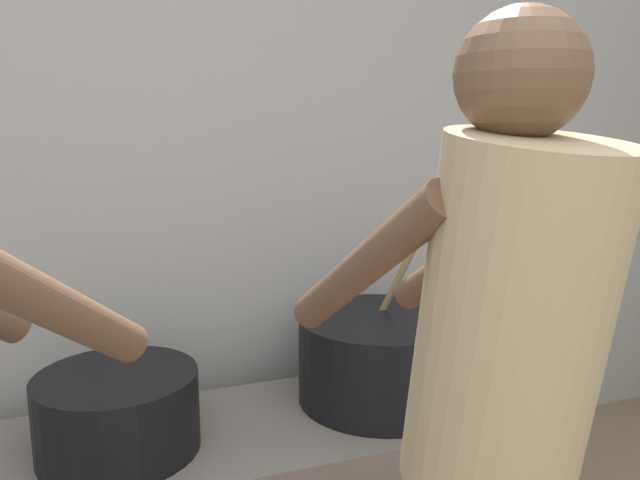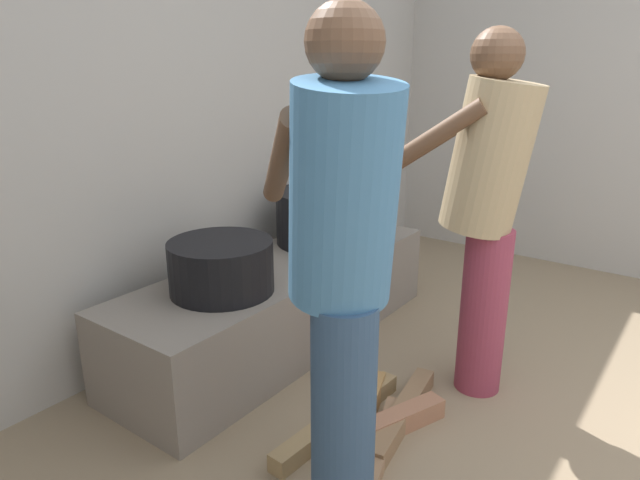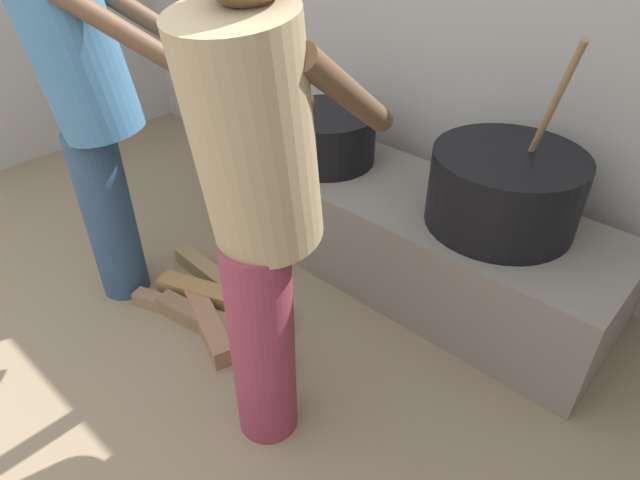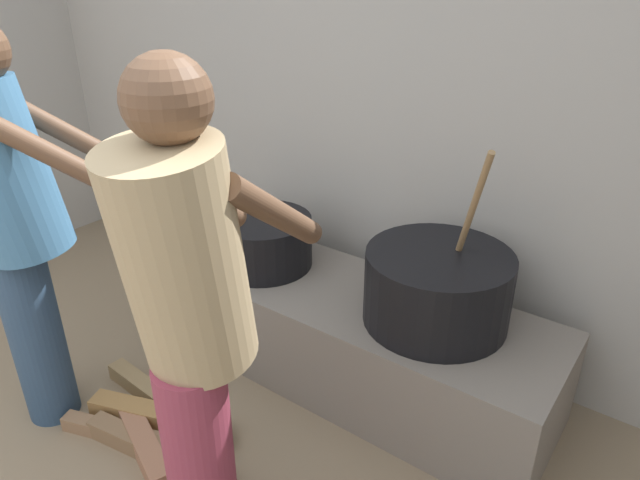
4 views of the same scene
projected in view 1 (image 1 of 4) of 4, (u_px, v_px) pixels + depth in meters
The scene contains 4 objects.
block_enclosure_rear at pixel (185, 213), 2.26m from camera, with size 4.94×0.20×2.10m, color #ADA8A0.
cooking_pot_main at pixel (381, 358), 2.08m from camera, with size 0.56×0.56×0.75m.
cooking_pot_secondary at pixel (118, 412), 1.75m from camera, with size 0.46×0.46×0.23m.
cook_in_tan_shirt at pixel (504, 416), 1.03m from camera, with size 0.43×0.69×1.55m.
Camera 1 is at (-0.29, 0.20, 1.37)m, focal length 34.11 mm.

